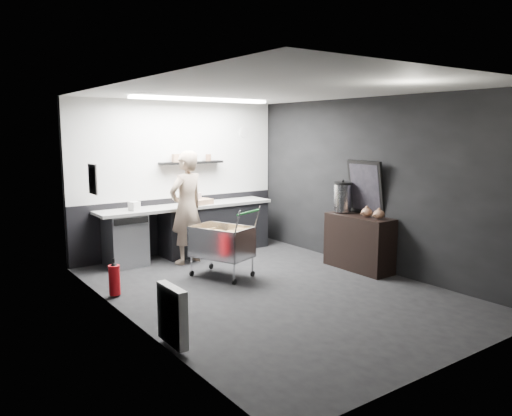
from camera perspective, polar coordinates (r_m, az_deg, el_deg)
floor at (r=6.99m, az=1.77°, el=-9.36°), size 5.50×5.50×0.00m
ceiling at (r=6.66m, az=1.89°, el=13.30°), size 5.50×5.50×0.00m
wall_back at (r=9.02m, az=-8.87°, el=3.44°), size 5.50×0.00×5.50m
wall_front at (r=4.83m, az=22.07°, el=-1.72°), size 5.50×0.00×5.50m
wall_left at (r=5.71m, az=-14.32°, el=0.19°), size 0.00×5.50×5.50m
wall_right at (r=8.06m, az=13.21°, el=2.68°), size 0.00×5.50×5.50m
kitchen_wall_panel at (r=8.97m, az=-8.89°, el=6.61°), size 3.95×0.02×1.70m
dado_panel at (r=9.12m, az=-8.69°, el=-1.90°), size 3.95×0.02×1.00m
floating_shelf at (r=8.97m, az=-7.39°, el=5.17°), size 1.20×0.22×0.04m
wall_clock at (r=9.66m, az=-1.39°, el=8.64°), size 0.20×0.03×0.20m
poster at (r=6.91m, az=-18.18°, el=3.16°), size 0.02×0.30×0.40m
poster_red_band at (r=6.91m, az=-18.17°, el=3.74°), size 0.02×0.22×0.10m
radiator at (r=5.18m, az=-9.54°, el=-11.98°), size 0.10×0.50×0.60m
ceiling_strip at (r=8.20m, az=-6.19°, el=12.20°), size 2.40×0.20×0.04m
prep_counter at (r=8.92m, az=-7.00°, el=-2.38°), size 3.20×0.61×0.90m
person at (r=8.26m, az=-7.93°, el=0.05°), size 0.78×0.62×1.86m
shopping_cart at (r=7.51m, az=-3.96°, el=-4.16°), size 0.88×1.14×1.04m
sideboard at (r=8.06m, az=11.60°, el=-3.04°), size 0.49×1.15×1.72m
fire_extinguisher at (r=6.92m, az=-15.88°, el=-7.80°), size 0.15×0.15×0.49m
cardboard_box at (r=8.81m, az=-6.66°, el=0.71°), size 0.52×0.43×0.09m
pink_tub at (r=8.84m, az=-6.89°, el=1.10°), size 0.20×0.20×0.20m
white_container at (r=8.31m, az=-13.74°, el=0.22°), size 0.20×0.18×0.14m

